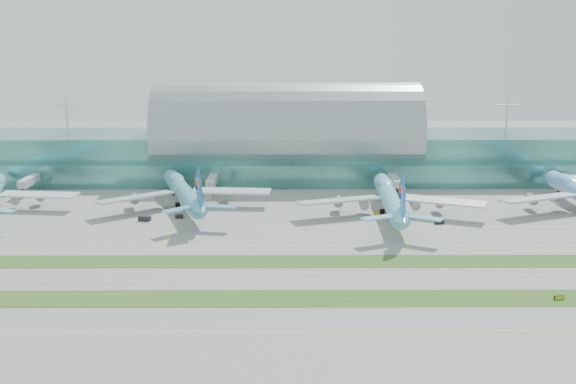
{
  "coord_description": "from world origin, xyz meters",
  "views": [
    {
      "loc": [
        -1.35,
        -197.02,
        63.95
      ],
      "look_at": [
        0.0,
        55.0,
        9.0
      ],
      "focal_mm": 45.0,
      "sensor_mm": 36.0,
      "label": 1
    }
  ],
  "objects_px": {
    "airliner_b": "(183,191)",
    "terminal": "(287,146)",
    "taxiway_sign_east": "(559,298)",
    "airliner_c": "(390,197)"
  },
  "relations": [
    {
      "from": "terminal",
      "to": "airliner_b",
      "type": "height_order",
      "value": "terminal"
    },
    {
      "from": "airliner_c",
      "to": "taxiway_sign_east",
      "type": "height_order",
      "value": "airliner_c"
    },
    {
      "from": "airliner_b",
      "to": "airliner_c",
      "type": "bearing_deg",
      "value": -26.0
    },
    {
      "from": "terminal",
      "to": "airliner_c",
      "type": "distance_m",
      "value": 81.1
    },
    {
      "from": "airliner_b",
      "to": "taxiway_sign_east",
      "type": "xyz_separation_m",
      "value": [
        105.95,
        -98.04,
        -5.87
      ]
    },
    {
      "from": "taxiway_sign_east",
      "to": "terminal",
      "type": "bearing_deg",
      "value": 107.24
    },
    {
      "from": "taxiway_sign_east",
      "to": "airliner_b",
      "type": "bearing_deg",
      "value": 131.62
    },
    {
      "from": "taxiway_sign_east",
      "to": "airliner_c",
      "type": "bearing_deg",
      "value": 103.37
    },
    {
      "from": "airliner_b",
      "to": "terminal",
      "type": "bearing_deg",
      "value": 39.52
    },
    {
      "from": "airliner_b",
      "to": "taxiway_sign_east",
      "type": "bearing_deg",
      "value": -59.88
    }
  ]
}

